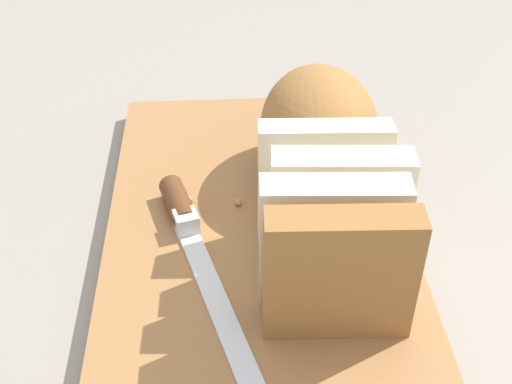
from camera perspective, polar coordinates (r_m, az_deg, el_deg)
The scene contains 7 objects.
ground_plane at distance 0.64m, azimuth -0.00°, elevation -3.67°, with size 3.00×3.00×0.00m, color gray.
cutting_board at distance 0.63m, azimuth -0.00°, elevation -2.95°, with size 0.45×0.26×0.02m, color #9E6B3D.
bread_loaf at distance 0.60m, azimuth 5.59°, elevation 2.37°, with size 0.30×0.12×0.11m.
bread_knife at distance 0.60m, azimuth -5.47°, elevation -3.22°, with size 0.27×0.10×0.02m.
crumb_near_knife at distance 0.64m, azimuth -5.50°, elevation -0.63°, with size 0.01×0.01×0.01m, color tan.
crumb_near_loaf at distance 0.58m, azimuth 3.33°, elevation -5.65°, with size 0.00×0.00×0.00m, color tan.
crumb_stray_left at distance 0.64m, azimuth -1.48°, elevation -0.84°, with size 0.01×0.01×0.01m, color tan.
Camera 1 is at (0.49, -0.03, 0.41)m, focal length 48.86 mm.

